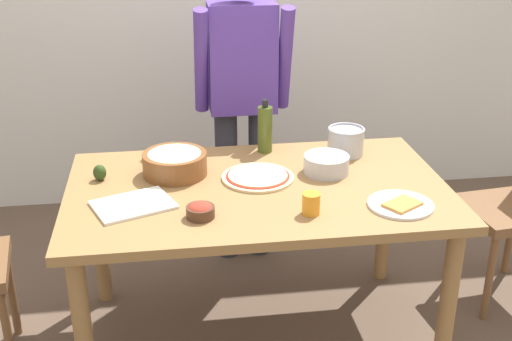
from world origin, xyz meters
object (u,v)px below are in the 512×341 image
mixing_bowl_steel (326,164)px  olive_oil_bottle (265,129)px  person_cook (243,93)px  pizza_raw_on_board (258,177)px  dining_table (258,205)px  small_sauce_bowl (200,211)px  cup_orange (311,204)px  avocado (100,173)px  cutting_board_white (133,205)px  plate_with_slice (401,205)px  steel_pot (346,141)px  popcorn_bowl (175,161)px

mixing_bowl_steel → olive_oil_bottle: 0.38m
person_cook → pizza_raw_on_board: size_ratio=5.18×
dining_table → person_cook: 0.80m
dining_table → small_sauce_bowl: size_ratio=14.55×
dining_table → cup_orange: bearing=-59.2°
person_cook → mixing_bowl_steel: (0.29, -0.66, -0.14)m
small_sauce_bowl → avocado: avocado is taller
small_sauce_bowl → avocado: (-0.41, 0.41, 0.01)m
dining_table → avocado: size_ratio=22.86×
pizza_raw_on_board → olive_oil_bottle: olive_oil_bottle is taller
pizza_raw_on_board → mixing_bowl_steel: 0.31m
cup_orange → small_sauce_bowl: bearing=176.2°
cutting_board_white → mixing_bowl_steel: bearing=14.7°
plate_with_slice → cutting_board_white: 1.06m
mixing_bowl_steel → cutting_board_white: bearing=-165.3°
small_sauce_bowl → steel_pot: steel_pot is taller
person_cook → avocado: bearing=-139.1°
steel_pot → person_cook: bearing=133.4°
mixing_bowl_steel → steel_pot: (0.14, 0.20, 0.03)m
mixing_bowl_steel → cup_orange: (-0.15, -0.38, 0.00)m
cup_orange → avocado: size_ratio=1.21×
dining_table → cutting_board_white: size_ratio=5.33×
plate_with_slice → cutting_board_white: size_ratio=0.87×
mixing_bowl_steel → cutting_board_white: (-0.83, -0.22, -0.03)m
popcorn_bowl → avocado: popcorn_bowl is taller
popcorn_bowl → steel_pot: bearing=9.2°
person_cook → cutting_board_white: (-0.54, -0.88, -0.17)m
small_sauce_bowl → cutting_board_white: small_sauce_bowl is taller
pizza_raw_on_board → plate_with_slice: bearing=-33.5°
plate_with_slice → olive_oil_bottle: bearing=123.8°
person_cook → plate_with_slice: (0.50, -1.03, -0.17)m
cutting_board_white → pizza_raw_on_board: bearing=20.2°
plate_with_slice → mixing_bowl_steel: mixing_bowl_steel is taller
steel_pot → avocado: bearing=-172.6°
pizza_raw_on_board → steel_pot: size_ratio=1.80×
pizza_raw_on_board → plate_with_slice: 0.62m
popcorn_bowl → steel_pot: (0.80, 0.13, 0.00)m
small_sauce_bowl → mixing_bowl_steel: bearing=31.4°
plate_with_slice → dining_table: bearing=153.1°
steel_pot → cup_orange: size_ratio=2.04×
plate_with_slice → cup_orange: cup_orange is taller
person_cook → olive_oil_bottle: bearing=-80.6°
cup_orange → steel_pot: bearing=63.2°
steel_pot → dining_table: bearing=-146.8°
pizza_raw_on_board → small_sauce_bowl: small_sauce_bowl is taller
avocado → pizza_raw_on_board: bearing=-7.0°
person_cook → pizza_raw_on_board: person_cook is taller
steel_pot → cutting_board_white: 1.06m
person_cook → steel_pot: size_ratio=9.34×
mixing_bowl_steel → olive_oil_bottle: size_ratio=0.78×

